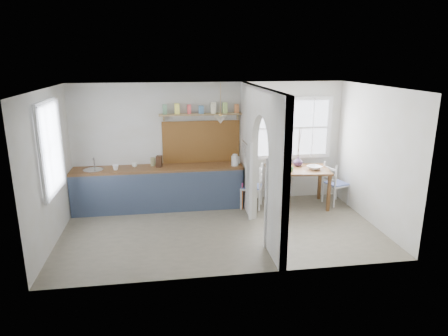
{
  "coord_description": "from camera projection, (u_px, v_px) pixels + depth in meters",
  "views": [
    {
      "loc": [
        -0.97,
        -6.76,
        3.09
      ],
      "look_at": [
        0.09,
        0.25,
        1.12
      ],
      "focal_mm": 32.0,
      "sensor_mm": 36.0,
      "label": 1
    }
  ],
  "objects": [
    {
      "name": "vase",
      "position": [
        298.0,
        161.0,
        8.63
      ],
      "size": [
        0.21,
        0.21,
        0.21
      ],
      "primitive_type": "imported",
      "rotation": [
        0.0,
        0.0,
        0.05
      ],
      "color": "#43294A",
      "rests_on": "dining_table"
    },
    {
      "name": "towel_magenta",
      "position": [
        242.0,
        197.0,
        8.34
      ],
      "size": [
        0.02,
        0.03,
        0.6
      ],
      "primitive_type": "cube",
      "color": "#DA4192",
      "rests_on": "counter"
    },
    {
      "name": "counter",
      "position": [
        159.0,
        187.0,
        8.38
      ],
      "size": [
        3.5,
        0.6,
        0.9
      ],
      "color": "brown",
      "rests_on": "floor"
    },
    {
      "name": "chair_left",
      "position": [
        251.0,
        186.0,
        8.42
      ],
      "size": [
        0.54,
        0.54,
        0.93
      ],
      "primitive_type": null,
      "rotation": [
        0.0,
        0.0,
        -1.91
      ],
      "color": "silver",
      "rests_on": "floor"
    },
    {
      "name": "dining_table",
      "position": [
        297.0,
        187.0,
        8.56
      ],
      "size": [
        1.41,
        1.03,
        0.82
      ],
      "primitive_type": null,
      "rotation": [
        0.0,
        0.0,
        -0.13
      ],
      "color": "brown",
      "rests_on": "floor"
    },
    {
      "name": "chair_right",
      "position": [
        336.0,
        183.0,
        8.63
      ],
      "size": [
        0.52,
        0.52,
        0.92
      ],
      "primitive_type": null,
      "rotation": [
        0.0,
        0.0,
        1.85
      ],
      "color": "silver",
      "rests_on": "floor"
    },
    {
      "name": "backsplash",
      "position": [
        201.0,
        142.0,
        8.52
      ],
      "size": [
        1.65,
        0.03,
        0.9
      ],
      "primitive_type": "cube",
      "color": "brown",
      "rests_on": "walls"
    },
    {
      "name": "floor",
      "position": [
        221.0,
        230.0,
        7.41
      ],
      "size": [
        5.8,
        3.2,
        0.01
      ],
      "primitive_type": "cube",
      "color": "#786F5C",
      "rests_on": "ground"
    },
    {
      "name": "partition",
      "position": [
        259.0,
        152.0,
        7.17
      ],
      "size": [
        0.12,
        3.2,
        2.6
      ],
      "color": "beige",
      "rests_on": "floor"
    },
    {
      "name": "walls",
      "position": [
        221.0,
        162.0,
        7.06
      ],
      "size": [
        5.81,
        3.21,
        2.6
      ],
      "color": "beige",
      "rests_on": "floor"
    },
    {
      "name": "table_cup",
      "position": [
        291.0,
        169.0,
        8.24
      ],
      "size": [
        0.11,
        0.11,
        0.09
      ],
      "primitive_type": "imported",
      "rotation": [
        0.0,
        0.0,
        -0.23
      ],
      "color": "#4D934E",
      "rests_on": "dining_table"
    },
    {
      "name": "shelf",
      "position": [
        201.0,
        112.0,
        8.26
      ],
      "size": [
        1.75,
        0.2,
        0.21
      ],
      "color": "olive",
      "rests_on": "walls"
    },
    {
      "name": "bowl",
      "position": [
        314.0,
        168.0,
        8.39
      ],
      "size": [
        0.37,
        0.37,
        0.07
      ],
      "primitive_type": "imported",
      "rotation": [
        0.0,
        0.0,
        0.38
      ],
      "color": "white",
      "rests_on": "dining_table"
    },
    {
      "name": "kitchen_window",
      "position": [
        49.0,
        148.0,
        6.55
      ],
      "size": [
        0.1,
        1.16,
        1.5
      ],
      "primitive_type": null,
      "color": "white",
      "rests_on": "walls"
    },
    {
      "name": "towel_orange",
      "position": [
        242.0,
        198.0,
        8.34
      ],
      "size": [
        0.02,
        0.03,
        0.51
      ],
      "primitive_type": "cube",
      "color": "#C6612A",
      "rests_on": "counter"
    },
    {
      "name": "mug_b",
      "position": [
        135.0,
        165.0,
        8.25
      ],
      "size": [
        0.13,
        0.13,
        0.09
      ],
      "primitive_type": "imported",
      "rotation": [
        0.0,
        0.0,
        -0.2
      ],
      "color": "white",
      "rests_on": "counter"
    },
    {
      "name": "ceiling",
      "position": [
        221.0,
        88.0,
        6.71
      ],
      "size": [
        5.8,
        3.2,
        0.01
      ],
      "primitive_type": "cube",
      "color": "beige",
      "rests_on": "walls"
    },
    {
      "name": "kettle",
      "position": [
        235.0,
        160.0,
        8.34
      ],
      "size": [
        0.21,
        0.17,
        0.24
      ],
      "primitive_type": null,
      "rotation": [
        0.0,
        0.0,
        0.03
      ],
      "color": "silver",
      "rests_on": "counter"
    },
    {
      "name": "plate",
      "position": [
        281.0,
        169.0,
        8.4
      ],
      "size": [
        0.24,
        0.24,
        0.02
      ],
      "primitive_type": "cylinder",
      "rotation": [
        0.0,
        0.0,
        0.25
      ],
      "color": "#342F30",
      "rests_on": "dining_table"
    },
    {
      "name": "sink",
      "position": [
        93.0,
        170.0,
        8.06
      ],
      "size": [
        0.4,
        0.4,
        0.02
      ],
      "primitive_type": "cylinder",
      "color": "beige",
      "rests_on": "counter"
    },
    {
      "name": "pendant_lamp",
      "position": [
        220.0,
        120.0,
        8.02
      ],
      "size": [
        0.26,
        0.26,
        0.16
      ],
      "primitive_type": "cone",
      "color": "silver",
      "rests_on": "ceiling"
    },
    {
      "name": "nook_window",
      "position": [
        292.0,
        128.0,
        8.72
      ],
      "size": [
        1.76,
        0.1,
        1.3
      ],
      "primitive_type": null,
      "color": "white",
      "rests_on": "walls"
    },
    {
      "name": "knife_block",
      "position": [
        159.0,
        161.0,
        8.24
      ],
      "size": [
        0.13,
        0.17,
        0.23
      ],
      "primitive_type": "cube",
      "rotation": [
        0.0,
        0.0,
        -0.18
      ],
      "color": "#3D2417",
      "rests_on": "counter"
    },
    {
      "name": "mug_a",
      "position": [
        116.0,
        167.0,
        8.02
      ],
      "size": [
        0.14,
        0.14,
        0.11
      ],
      "primitive_type": "imported",
      "rotation": [
        0.0,
        0.0,
        0.19
      ],
      "color": "white",
      "rests_on": "counter"
    },
    {
      "name": "jar",
      "position": [
        153.0,
        162.0,
        8.33
      ],
      "size": [
        0.13,
        0.13,
        0.17
      ],
      "primitive_type": "cylinder",
      "rotation": [
        0.0,
        0.0,
        -0.28
      ],
      "color": "#9B9561",
      "rests_on": "counter"
    },
    {
      "name": "utensil_rail",
      "position": [
        245.0,
        142.0,
        7.96
      ],
      "size": [
        0.02,
        0.5,
        0.02
      ],
      "primitive_type": "cylinder",
      "rotation": [
        1.57,
        0.0,
        0.0
      ],
      "color": "beige",
      "rests_on": "partition"
    }
  ]
}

